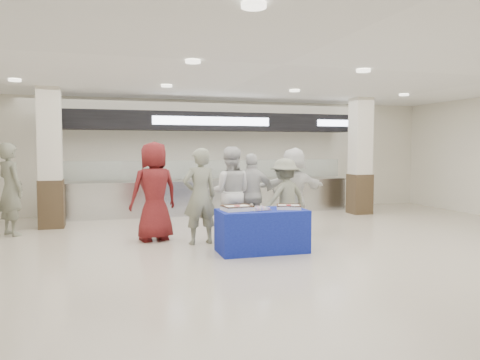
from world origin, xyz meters
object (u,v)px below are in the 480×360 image
object	(u,v)px
soldier_a	(200,196)
chef_tall	(230,193)
sheet_cake_left	(237,208)
display_table	(262,231)
civilian_white	(293,190)
civilian_maroon	(154,191)
chef_short	(252,195)
soldier_bg	(11,189)
sheet_cake_right	(289,206)
cupcake_tray	(260,208)
soldier_b	(285,198)

from	to	relation	value
soldier_a	chef_tall	distance (m)	0.79
soldier_a	sheet_cake_left	bearing A→B (deg)	108.62
display_table	civilian_white	xyz separation A→B (m)	(1.33, 1.72, 0.55)
display_table	soldier_a	bearing A→B (deg)	133.42
civilian_maroon	civilian_white	size ratio (longest dim) A/B	1.06
civilian_white	chef_short	bearing A→B (deg)	5.07
civilian_white	soldier_bg	bearing A→B (deg)	-20.41
civilian_maroon	sheet_cake_right	bearing A→B (deg)	127.60
chef_short	soldier_bg	world-z (taller)	soldier_bg
soldier_a	chef_short	bearing A→B (deg)	-164.56
display_table	soldier_a	xyz separation A→B (m)	(-0.91, 0.98, 0.54)
soldier_bg	cupcake_tray	bearing A→B (deg)	-160.99
cupcake_tray	civilian_maroon	xyz separation A→B (m)	(-1.65, 1.61, 0.20)
display_table	soldier_b	distance (m)	1.57
display_table	soldier_b	size ratio (longest dim) A/B	0.96
chef_short	cupcake_tray	bearing A→B (deg)	82.45
civilian_maroon	civilian_white	world-z (taller)	civilian_maroon
display_table	sheet_cake_right	size ratio (longest dim) A/B	3.07
display_table	soldier_bg	xyz separation A→B (m)	(-4.52, 2.98, 0.60)
soldier_b	sheet_cake_right	bearing A→B (deg)	52.08
soldier_a	soldier_b	size ratio (longest dim) A/B	1.13
display_table	sheet_cake_right	xyz separation A→B (m)	(0.48, -0.06, 0.42)
chef_tall	civilian_maroon	bearing A→B (deg)	9.09
chef_short	soldier_b	xyz separation A→B (m)	(0.61, -0.28, -0.05)
sheet_cake_left	civilian_white	xyz separation A→B (m)	(1.78, 1.70, 0.12)
sheet_cake_left	soldier_a	bearing A→B (deg)	115.42
cupcake_tray	chef_short	size ratio (longest dim) A/B	0.23
sheet_cake_right	chef_tall	xyz separation A→B (m)	(-0.69, 1.41, 0.13)
civilian_white	sheet_cake_left	bearing A→B (deg)	35.45
chef_tall	soldier_b	xyz separation A→B (m)	(1.13, -0.15, -0.12)
cupcake_tray	chef_tall	size ratio (longest dim) A/B	0.21
cupcake_tray	chef_tall	xyz separation A→B (m)	(-0.16, 1.39, 0.15)
display_table	soldier_a	distance (m)	1.44
chef_tall	soldier_bg	world-z (taller)	soldier_bg
soldier_a	civilian_white	xyz separation A→B (m)	(2.24, 0.74, 0.01)
chef_short	soldier_bg	distance (m)	5.06
display_table	chef_short	distance (m)	1.59
soldier_b	civilian_white	bearing A→B (deg)	-146.94
sheet_cake_right	soldier_bg	xyz separation A→B (m)	(-5.00, 3.04, 0.18)
civilian_maroon	soldier_bg	xyz separation A→B (m)	(-2.82, 1.42, -0.01)
civilian_white	soldier_bg	size ratio (longest dim) A/B	0.95
sheet_cake_left	chef_tall	world-z (taller)	chef_tall
sheet_cake_left	cupcake_tray	size ratio (longest dim) A/B	1.37
sheet_cake_right	cupcake_tray	distance (m)	0.54
chef_short	sheet_cake_left	bearing A→B (deg)	68.42
sheet_cake_right	soldier_b	xyz separation A→B (m)	(0.44, 1.25, 0.01)
cupcake_tray	sheet_cake_right	bearing A→B (deg)	-1.41
civilian_maroon	soldier_a	world-z (taller)	civilian_maroon
cupcake_tray	soldier_b	distance (m)	1.58
display_table	civilian_maroon	size ratio (longest dim) A/B	0.79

